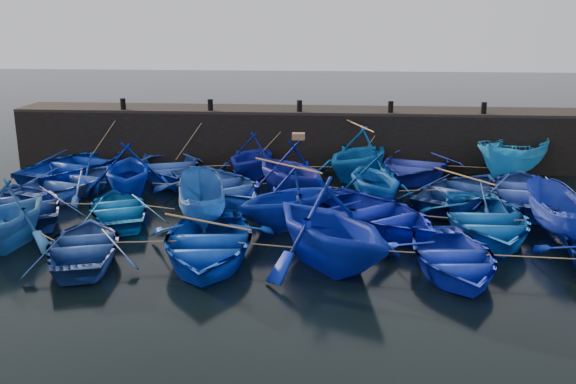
# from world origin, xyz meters

# --- Properties ---
(ground) EXTENTS (120.00, 120.00, 0.00)m
(ground) POSITION_xyz_m (0.00, 0.00, 0.00)
(ground) COLOR black
(ground) RESTS_ON ground
(quay_wall) EXTENTS (26.00, 2.50, 2.50)m
(quay_wall) POSITION_xyz_m (0.00, 10.50, 1.25)
(quay_wall) COLOR black
(quay_wall) RESTS_ON ground
(quay_top) EXTENTS (26.00, 2.50, 0.12)m
(quay_top) POSITION_xyz_m (0.00, 10.50, 2.56)
(quay_top) COLOR black
(quay_top) RESTS_ON quay_wall
(bollard_0) EXTENTS (0.24, 0.24, 0.50)m
(bollard_0) POSITION_xyz_m (-8.00, 9.60, 2.87)
(bollard_0) COLOR black
(bollard_0) RESTS_ON quay_top
(bollard_1) EXTENTS (0.24, 0.24, 0.50)m
(bollard_1) POSITION_xyz_m (-4.00, 9.60, 2.87)
(bollard_1) COLOR black
(bollard_1) RESTS_ON quay_top
(bollard_2) EXTENTS (0.24, 0.24, 0.50)m
(bollard_2) POSITION_xyz_m (0.00, 9.60, 2.87)
(bollard_2) COLOR black
(bollard_2) RESTS_ON quay_top
(bollard_3) EXTENTS (0.24, 0.24, 0.50)m
(bollard_3) POSITION_xyz_m (4.00, 9.60, 2.87)
(bollard_3) COLOR black
(bollard_3) RESTS_ON quay_top
(bollard_4) EXTENTS (0.24, 0.24, 0.50)m
(bollard_4) POSITION_xyz_m (8.00, 9.60, 2.87)
(bollard_4) COLOR black
(bollard_4) RESTS_ON quay_top
(boat_0) EXTENTS (5.82, 6.76, 1.18)m
(boat_0) POSITION_xyz_m (-9.33, 7.26, 0.59)
(boat_0) COLOR navy
(boat_0) RESTS_ON ground
(boat_1) EXTENTS (5.45, 6.32, 1.10)m
(boat_1) POSITION_xyz_m (-5.43, 7.34, 0.55)
(boat_1) COLOR #2343A7
(boat_1) RESTS_ON ground
(boat_2) EXTENTS (4.07, 4.45, 1.98)m
(boat_2) POSITION_xyz_m (-1.93, 7.74, 0.99)
(boat_2) COLOR #0F1A94
(boat_2) RESTS_ON ground
(boat_3) EXTENTS (5.49, 5.69, 2.30)m
(boat_3) POSITION_xyz_m (2.62, 7.80, 1.15)
(boat_3) COLOR blue
(boat_3) RESTS_ON ground
(boat_4) EXTENTS (5.82, 6.78, 1.19)m
(boat_4) POSITION_xyz_m (5.06, 8.44, 0.59)
(boat_4) COLOR #242FA4
(boat_4) RESTS_ON ground
(boat_5) EXTENTS (4.66, 5.27, 1.99)m
(boat_5) POSITION_xyz_m (9.10, 8.14, 0.99)
(boat_5) COLOR #207FD6
(boat_5) RESTS_ON ground
(boat_6) EXTENTS (5.06, 5.92, 1.04)m
(boat_6) POSITION_xyz_m (-8.62, 4.57, 0.52)
(boat_6) COLOR #294BA1
(boat_6) RESTS_ON ground
(boat_7) EXTENTS (4.58, 4.98, 2.19)m
(boat_7) POSITION_xyz_m (-6.22, 4.56, 1.09)
(boat_7) COLOR #001EA2
(boat_7) RESTS_ON ground
(boat_8) EXTENTS (6.34, 6.60, 1.12)m
(boat_8) POSITION_xyz_m (-2.76, 4.44, 0.56)
(boat_8) COLOR #1E4491
(boat_8) RESTS_ON ground
(boat_9) EXTENTS (5.58, 5.70, 2.28)m
(boat_9) POSITION_xyz_m (-0.04, 4.90, 1.14)
(boat_9) COLOR navy
(boat_9) RESTS_ON ground
(boat_10) EXTENTS (4.25, 4.63, 2.05)m
(boat_10) POSITION_xyz_m (3.12, 4.20, 1.03)
(boat_10) COLOR #0547A1
(boat_10) RESTS_ON ground
(boat_11) EXTENTS (5.94, 6.30, 1.06)m
(boat_11) POSITION_xyz_m (6.35, 4.48, 0.53)
(boat_11) COLOR navy
(boat_11) RESTS_ON ground
(boat_12) EXTENTS (4.82, 6.04, 1.12)m
(boat_12) POSITION_xyz_m (8.65, 4.58, 0.56)
(boat_12) COLOR #2742A0
(boat_12) RESTS_ON ground
(boat_13) EXTENTS (5.77, 6.16, 1.04)m
(boat_13) POSITION_xyz_m (-9.01, 1.68, 0.52)
(boat_13) COLOR navy
(boat_13) RESTS_ON ground
(boat_14) EXTENTS (4.40, 5.01, 0.86)m
(boat_14) POSITION_xyz_m (-5.67, 1.69, 0.43)
(boat_14) COLOR #0B58A1
(boat_14) RESTS_ON ground
(boat_15) EXTENTS (2.52, 4.37, 1.59)m
(boat_15) POSITION_xyz_m (-2.75, 1.34, 0.80)
(boat_15) COLOR #18488B
(boat_15) RESTS_ON ground
(boat_16) EXTENTS (5.17, 5.12, 2.06)m
(boat_16) POSITION_xyz_m (0.13, 1.44, 1.03)
(boat_16) COLOR #0722A0
(boat_16) RESTS_ON ground
(boat_17) EXTENTS (6.39, 6.64, 1.12)m
(boat_17) POSITION_xyz_m (2.94, 1.41, 0.56)
(boat_17) COLOR #0A16A4
(boat_17) RESTS_ON ground
(boat_18) EXTENTS (3.97, 5.50, 1.13)m
(boat_18) POSITION_xyz_m (6.44, 1.04, 0.56)
(boat_18) COLOR #094A9C
(boat_18) RESTS_ON ground
(boat_19) EXTENTS (1.64, 4.05, 1.55)m
(boat_19) POSITION_xyz_m (8.62, 1.04, 0.77)
(boat_19) COLOR navy
(boat_19) RESTS_ON ground
(boat_20) EXTENTS (3.85, 4.31, 2.06)m
(boat_20) POSITION_xyz_m (-8.18, -1.13, 1.03)
(boat_20) COLOR #1E5794
(boat_20) RESTS_ON ground
(boat_21) EXTENTS (4.12, 4.95, 0.89)m
(boat_21) POSITION_xyz_m (-5.42, -1.95, 0.44)
(boat_21) COLOR navy
(boat_21) RESTS_ON ground
(boat_22) EXTENTS (4.43, 5.79, 1.12)m
(boat_22) POSITION_xyz_m (-1.92, -1.69, 0.56)
(boat_22) COLOR #0836AE
(boat_22) RESTS_ON ground
(boat_23) EXTENTS (6.23, 6.35, 2.54)m
(boat_23) POSITION_xyz_m (1.56, -1.96, 1.27)
(boat_23) COLOR #051BA2
(boat_23) RESTS_ON ground
(boat_24) EXTENTS (3.70, 4.86, 0.95)m
(boat_24) POSITION_xyz_m (4.91, -2.09, 0.47)
(boat_24) COLOR #142AC9
(boat_24) RESTS_ON ground
(wooden_crate) EXTENTS (0.47, 0.37, 0.23)m
(wooden_crate) POSITION_xyz_m (0.26, 4.90, 2.40)
(wooden_crate) COLOR brown
(wooden_crate) RESTS_ON boat_9
(mooring_ropes) EXTENTS (18.46, 11.91, 2.10)m
(mooring_ropes) POSITION_xyz_m (0.02, 5.09, 0.89)
(mooring_ropes) COLOR tan
(mooring_ropes) RESTS_ON ground
(loose_oars) EXTENTS (10.53, 11.57, 1.30)m
(loose_oars) POSITION_xyz_m (1.79, 3.01, 1.67)
(loose_oars) COLOR #99724C
(loose_oars) RESTS_ON ground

